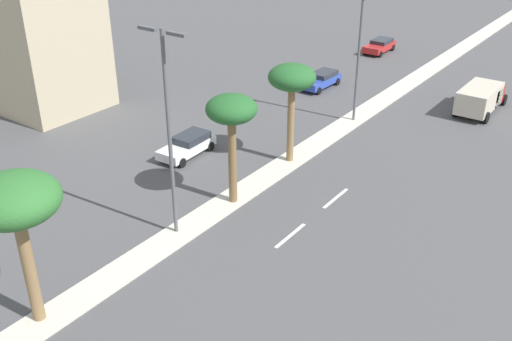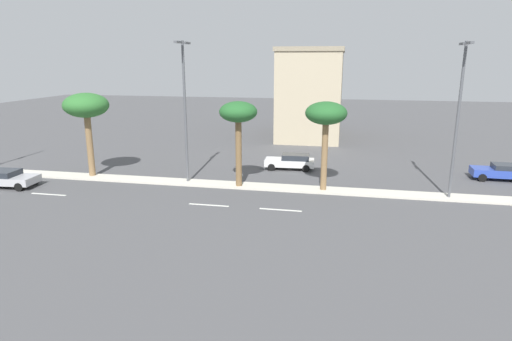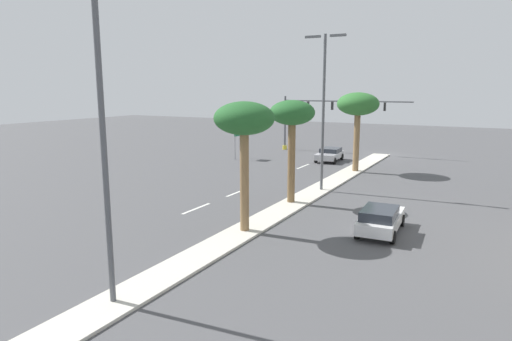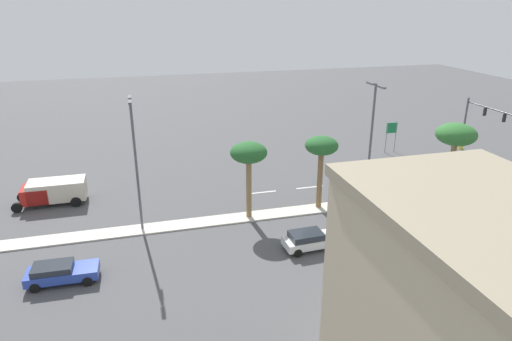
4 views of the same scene
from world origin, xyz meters
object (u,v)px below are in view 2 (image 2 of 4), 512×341
at_px(street_lamp_left, 185,102).
at_px(sedan_white_near, 291,161).
at_px(street_lamp_far, 459,110).
at_px(commercial_building, 311,93).
at_px(palm_tree_left, 326,116).
at_px(palm_tree_trailing, 238,115).
at_px(palm_tree_rear, 86,107).
at_px(sedan_blue_mid, 503,171).
at_px(sedan_silver_rear, 7,178).

xyz_separation_m(street_lamp_left, sedan_white_near, (-5.96, 7.61, -5.66)).
relative_size(street_lamp_left, street_lamp_far, 1.02).
height_order(commercial_building, palm_tree_left, commercial_building).
height_order(palm_tree_trailing, sedan_white_near, palm_tree_trailing).
xyz_separation_m(palm_tree_rear, street_lamp_left, (0.09, 8.50, 0.57)).
bearing_deg(street_lamp_far, sedan_blue_mid, 138.45).
bearing_deg(commercial_building, palm_tree_left, 6.83).
bearing_deg(palm_tree_rear, street_lamp_left, 89.41).
bearing_deg(palm_tree_trailing, sedan_white_near, 153.07).
relative_size(palm_tree_rear, palm_tree_trailing, 1.06).
xyz_separation_m(street_lamp_left, sedan_blue_mid, (-5.75, 25.04, -5.67)).
distance_m(street_lamp_far, sedan_silver_rear, 33.59).
relative_size(sedan_blue_mid, sedan_silver_rear, 1.05).
bearing_deg(palm_tree_trailing, street_lamp_far, 90.55).
height_order(commercial_building, palm_tree_rear, commercial_building).
height_order(commercial_building, street_lamp_far, commercial_building).
bearing_deg(street_lamp_left, palm_tree_trailing, 83.79).
relative_size(street_lamp_far, sedan_silver_rear, 2.45).
relative_size(palm_tree_trailing, sedan_blue_mid, 1.42).
distance_m(commercial_building, sedan_white_near, 18.49).
xyz_separation_m(street_lamp_left, street_lamp_far, (0.32, 19.65, -0.10)).
relative_size(street_lamp_left, sedan_white_near, 2.44).
height_order(street_lamp_left, sedan_white_near, street_lamp_left).
height_order(palm_tree_trailing, sedan_blue_mid, palm_tree_trailing).
distance_m(street_lamp_far, sedan_blue_mid, 9.85).
bearing_deg(sedan_silver_rear, palm_tree_rear, 130.36).
bearing_deg(palm_tree_rear, commercial_building, 145.33).
bearing_deg(commercial_building, street_lamp_left, -18.38).
bearing_deg(street_lamp_left, street_lamp_far, 89.05).
height_order(palm_tree_rear, street_lamp_left, street_lamp_left).
xyz_separation_m(palm_tree_left, sedan_white_near, (-6.17, -3.18, -4.90)).
xyz_separation_m(sedan_blue_mid, sedan_silver_rear, (9.71, -38.31, -0.02)).
xyz_separation_m(commercial_building, palm_tree_rear, (23.74, -16.42, 0.32)).
height_order(commercial_building, sedan_blue_mid, commercial_building).
distance_m(palm_tree_rear, palm_tree_trailing, 12.86).
xyz_separation_m(commercial_building, sedan_white_near, (17.86, -0.30, -4.77)).
xyz_separation_m(palm_tree_trailing, sedan_silver_rear, (3.49, -17.61, -4.85)).
xyz_separation_m(palm_tree_left, street_lamp_left, (-0.20, -10.80, 0.76)).
xyz_separation_m(palm_tree_trailing, street_lamp_left, (-0.47, -4.34, 0.84)).
xyz_separation_m(commercial_building, sedan_blue_mid, (18.07, 17.12, -4.78)).
height_order(commercial_building, palm_tree_trailing, commercial_building).
bearing_deg(palm_tree_left, sedan_white_near, -152.69).
xyz_separation_m(palm_tree_left, sedan_silver_rear, (3.76, -24.06, -4.93)).
bearing_deg(sedan_silver_rear, sedan_white_near, 115.43).
xyz_separation_m(street_lamp_far, sedan_white_near, (-6.29, -12.04, -5.56)).
relative_size(palm_tree_left, sedan_white_near, 1.47).
relative_size(street_lamp_left, sedan_blue_mid, 2.38).
bearing_deg(palm_tree_trailing, street_lamp_left, -96.21).
bearing_deg(street_lamp_left, sedan_silver_rear, -73.38).
distance_m(palm_tree_left, street_lamp_far, 8.88).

